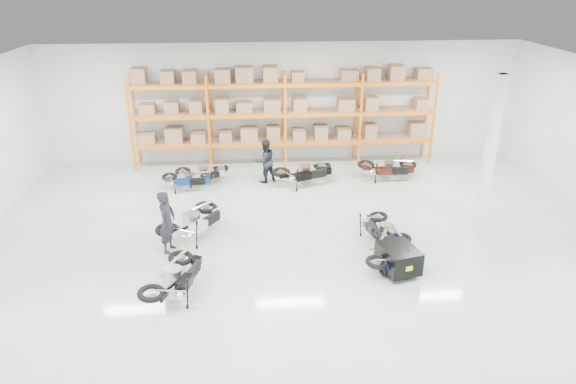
{
  "coord_description": "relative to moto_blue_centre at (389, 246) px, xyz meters",
  "views": [
    {
      "loc": [
        -1.28,
        -12.24,
        6.98
      ],
      "look_at": [
        -0.27,
        1.14,
        1.1
      ],
      "focal_mm": 32.0,
      "sensor_mm": 36.0,
      "label": 1
    }
  ],
  "objects": [
    {
      "name": "room",
      "position": [
        -2.11,
        1.14,
        1.73
      ],
      "size": [
        18.0,
        18.0,
        18.0
      ],
      "color": "silver",
      "rests_on": "ground"
    },
    {
      "name": "person_left",
      "position": [
        -5.65,
        1.11,
        0.34
      ],
      "size": [
        0.56,
        0.71,
        1.72
      ],
      "primitive_type": "imported",
      "rotation": [
        0.0,
        0.0,
        1.31
      ],
      "color": "black",
      "rests_on": "ground"
    },
    {
      "name": "moto_touring_right",
      "position": [
        0.14,
        1.16,
        -0.02
      ],
      "size": [
        1.14,
        1.77,
        1.06
      ],
      "primitive_type": null,
      "rotation": [
        0.0,
        -0.09,
        0.21
      ],
      "color": "black",
      "rests_on": "ground"
    },
    {
      "name": "structural_column",
      "position": [
        3.09,
        1.64,
        1.73
      ],
      "size": [
        0.25,
        0.25,
        4.5
      ],
      "primitive_type": "cube",
      "color": "white",
      "rests_on": "ground"
    },
    {
      "name": "moto_black_far_left",
      "position": [
        -5.21,
        -0.89,
        0.04
      ],
      "size": [
        1.43,
        2.03,
        1.19
      ],
      "primitive_type": null,
      "rotation": [
        0.0,
        -0.09,
        2.83
      ],
      "color": "black",
      "rests_on": "ground"
    },
    {
      "name": "moto_silver_left",
      "position": [
        -5.05,
        1.88,
        0.08
      ],
      "size": [
        1.93,
        2.17,
        1.27
      ],
      "primitive_type": null,
      "rotation": [
        0.0,
        -0.09,
        2.53
      ],
      "color": "silver",
      "rests_on": "ground"
    },
    {
      "name": "moto_back_d",
      "position": [
        1.47,
        5.7,
        0.04
      ],
      "size": [
        1.88,
        1.02,
        1.18
      ],
      "primitive_type": null,
      "rotation": [
        0.0,
        -0.09,
        1.5
      ],
      "color": "#3A0F0B",
      "rests_on": "ground"
    },
    {
      "name": "person_back",
      "position": [
        -2.92,
        5.76,
        0.27
      ],
      "size": [
        0.95,
        0.89,
        1.57
      ],
      "primitive_type": "imported",
      "rotation": [
        0.0,
        0.0,
        3.65
      ],
      "color": "black",
      "rests_on": "ground"
    },
    {
      "name": "moto_back_a",
      "position": [
        -5.56,
        5.32,
        -0.04
      ],
      "size": [
        1.6,
        0.85,
        1.02
      ],
      "primitive_type": null,
      "rotation": [
        0.0,
        -0.09,
        1.62
      ],
      "color": "navy",
      "rests_on": "ground"
    },
    {
      "name": "moto_back_b",
      "position": [
        -5.13,
        5.86,
        -0.03
      ],
      "size": [
        1.71,
        1.03,
        1.04
      ],
      "primitive_type": null,
      "rotation": [
        0.0,
        -0.09,
        1.72
      ],
      "color": "silver",
      "rests_on": "ground"
    },
    {
      "name": "pallet_rack",
      "position": [
        -2.11,
        7.59,
        1.74
      ],
      "size": [
        11.28,
        0.98,
        3.62
      ],
      "color": "orange",
      "rests_on": "ground"
    },
    {
      "name": "trailer",
      "position": [
        0.14,
        -0.44,
        -0.1
      ],
      "size": [
        1.03,
        1.76,
        0.71
      ],
      "rotation": [
        0.0,
        0.0,
        0.25
      ],
      "color": "black",
      "rests_on": "ground"
    },
    {
      "name": "moto_back_c",
      "position": [
        -1.55,
        5.44,
        0.07
      ],
      "size": [
        2.11,
        1.51,
        1.24
      ],
      "primitive_type": null,
      "rotation": [
        0.0,
        -0.09,
        1.9
      ],
      "color": "black",
      "rests_on": "ground"
    },
    {
      "name": "moto_blue_centre",
      "position": [
        0.0,
        0.0,
        0.0
      ],
      "size": [
        1.36,
        1.88,
        1.1
      ],
      "primitive_type": null,
      "rotation": [
        0.0,
        -0.09,
        2.8
      ],
      "color": "#070747",
      "rests_on": "ground"
    }
  ]
}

